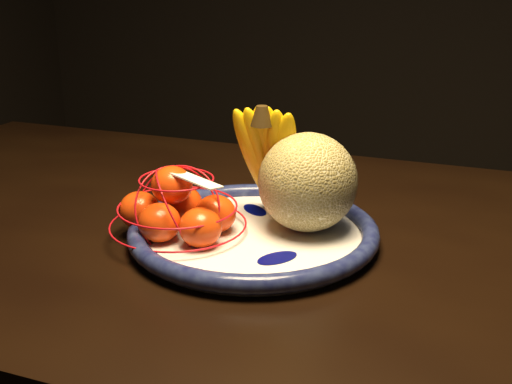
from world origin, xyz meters
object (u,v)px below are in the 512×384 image
(fruit_bowl, at_px, (253,233))
(cantaloupe, at_px, (308,182))
(banana_bunch, at_px, (269,155))
(dining_table, at_px, (195,261))
(mandarin_bag, at_px, (178,210))

(fruit_bowl, distance_m, cantaloupe, 0.10)
(cantaloupe, height_order, banana_bunch, banana_bunch)
(cantaloupe, relative_size, banana_bunch, 0.75)
(dining_table, distance_m, banana_bunch, 0.21)
(dining_table, bearing_deg, mandarin_bag, -76.32)
(fruit_bowl, bearing_deg, dining_table, 155.53)
(cantaloupe, bearing_deg, fruit_bowl, -147.55)
(fruit_bowl, xyz_separation_m, cantaloupe, (0.06, 0.04, 0.07))
(fruit_bowl, distance_m, mandarin_bag, 0.11)
(cantaloupe, relative_size, mandarin_bag, 0.55)
(fruit_bowl, relative_size, cantaloupe, 2.52)
(fruit_bowl, height_order, mandarin_bag, mandarin_bag)
(banana_bunch, bearing_deg, fruit_bowl, -88.66)
(dining_table, bearing_deg, banana_bunch, 9.90)
(dining_table, bearing_deg, cantaloupe, -3.88)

